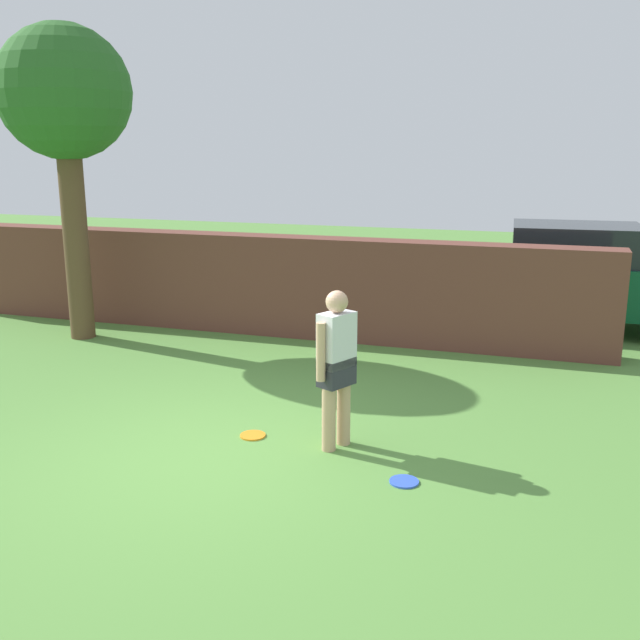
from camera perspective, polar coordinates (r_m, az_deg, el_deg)
ground_plane at (r=7.34m, az=-8.82°, el=-10.64°), size 40.00×40.00×0.00m
brick_wall at (r=11.81m, az=-5.37°, el=2.85°), size 11.21×0.50×1.58m
tree at (r=11.81m, az=-19.37°, el=15.93°), size 1.97×1.97×4.72m
person at (r=7.20m, az=1.30°, el=-3.33°), size 0.36×0.49×1.62m
car at (r=12.69m, az=19.23°, el=3.22°), size 4.28×2.10×1.72m
frisbee_blue at (r=6.82m, az=6.60°, el=-12.46°), size 0.27×0.27×0.02m
frisbee_orange at (r=7.79m, az=-5.29°, el=-8.99°), size 0.27×0.27×0.02m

